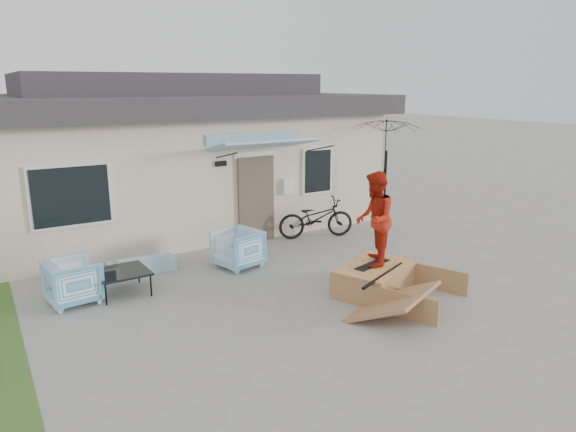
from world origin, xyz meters
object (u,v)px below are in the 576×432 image
loveseat (141,260)px  skate_ramp (374,279)px  coffee_table (123,282)px  armchair_left (73,279)px  patio_umbrella (386,164)px  armchair_right (238,247)px  bicycle (316,214)px  skateboard (372,264)px  skater (374,217)px

loveseat → skate_ramp: (3.46, -3.27, -0.01)m
coffee_table → armchair_left: bearing=177.7°
loveseat → patio_umbrella: patio_umbrella is taller
armchair_right → patio_umbrella: bearing=85.2°
bicycle → skate_ramp: bearing=-179.8°
patio_umbrella → skate_ramp: patio_umbrella is taller
armchair_right → patio_umbrella: size_ratio=0.40×
armchair_left → bicycle: bicycle is taller
coffee_table → skateboard: 4.65m
armchair_left → coffee_table: bearing=-99.0°
armchair_left → armchair_right: (3.31, 0.18, 0.01)m
armchair_right → skater: bearing=18.1°
bicycle → skate_ramp: bicycle is taller
bicycle → patio_umbrella: patio_umbrella is taller
loveseat → armchair_left: bearing=33.3°
skateboard → coffee_table: bearing=134.9°
patio_umbrella → skateboard: bearing=-134.0°
bicycle → skate_ramp: size_ratio=0.95×
bicycle → skateboard: bearing=179.7°
skateboard → patio_umbrella: bearing=30.5°
armchair_right → skater: (1.57, -2.51, 0.99)m
coffee_table → skater: skater is taller
armchair_left → coffee_table: 0.88m
armchair_right → coffee_table: size_ratio=0.99×
armchair_right → bicycle: 2.84m
armchair_right → patio_umbrella: 4.96m
patio_umbrella → skateboard: patio_umbrella is taller
armchair_left → skateboard: (4.88, -2.33, 0.10)m
coffee_table → skate_ramp: (4.05, -2.34, 0.03)m
coffee_table → loveseat: bearing=57.5°
loveseat → armchair_right: bearing=160.3°
bicycle → patio_umbrella: 2.36m
armchair_right → skate_ramp: 3.01m
coffee_table → skater: 4.79m
skate_ramp → coffee_table: bearing=126.9°
armchair_right → patio_umbrella: patio_umbrella is taller
armchair_left → patio_umbrella: bearing=-90.1°
loveseat → skate_ramp: bearing=137.9°
armchair_right → skate_ramp: size_ratio=0.44×
coffee_table → skate_ramp: 4.68m
skate_ramp → armchair_left: bearing=131.0°
patio_umbrella → armchair_right: bearing=-170.8°
skate_ramp → loveseat: bearing=113.4°
armchair_right → coffee_table: armchair_right is taller
patio_umbrella → skate_ramp: size_ratio=1.09×
armchair_left → bicycle: bearing=-85.8°
coffee_table → bicycle: (5.13, 1.19, 0.39)m
loveseat → skateboard: bearing=138.2°
patio_umbrella → skate_ramp: bearing=-133.4°
armchair_right → loveseat: bearing=-125.0°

